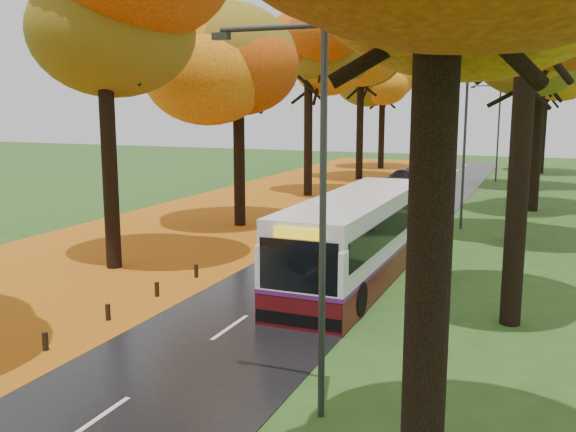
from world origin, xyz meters
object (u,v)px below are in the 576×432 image
Objects in this scene: streetlamp_mid at (460,138)px; car_silver at (374,192)px; car_white at (369,195)px; streetlamp_far at (495,125)px; streetlamp_near at (311,192)px; car_dark at (403,178)px; bus at (357,236)px.

streetlamp_mid reaches higher than car_silver.
streetlamp_far is at bearing 68.17° from car_white.
streetlamp_near reaches higher than car_dark.
car_white is at bearing 102.66° from streetlamp_near.
streetlamp_mid reaches higher than car_white.
streetlamp_near is at bearing -90.00° from streetlamp_far.
streetlamp_mid is 2.08× the size of car_silver.
car_silver is (-6.30, 29.30, -4.04)m from streetlamp_near.
bus is at bearing 100.89° from streetlamp_near.
bus reaches higher than car_dark.
car_silver is (-6.30, 7.30, -4.04)m from streetlamp_mid.
car_dark is (0.16, 8.15, 0.04)m from car_silver.
streetlamp_far reaches higher than car_white.
streetlamp_near is at bearing -65.39° from car_dark.
streetlamp_near is 44.00m from streetlamp_far.
bus is 18.13m from car_white.
car_silver is 8.15m from car_dark.
streetlamp_near is at bearing -90.00° from streetlamp_mid.
streetlamp_far is (0.00, 22.00, 0.00)m from streetlamp_mid.
bus reaches higher than car_white.
car_silver is at bearing 103.05° from bus.
streetlamp_mid is 17.10m from car_dark.
streetlamp_mid is 1.72× the size of car_dark.
streetlamp_near is 1.00× the size of streetlamp_mid.
bus is at bearing -93.40° from streetlamp_far.
streetlamp_near and streetlamp_far have the same top height.
streetlamp_near and streetlamp_mid have the same top height.
car_dark is (-6.14, 37.45, -4.00)m from streetlamp_near.
streetlamp_far is (0.00, 44.00, 0.00)m from streetlamp_near.
streetlamp_far is at bearing 90.00° from streetlamp_near.
streetlamp_mid is at bearing -53.02° from car_dark.
streetlamp_near is 28.94m from car_white.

